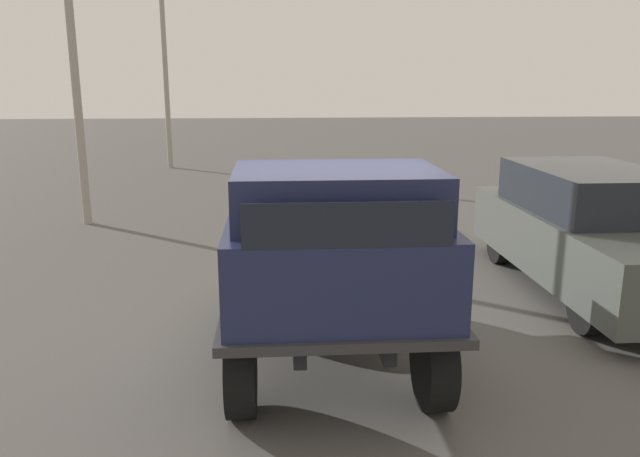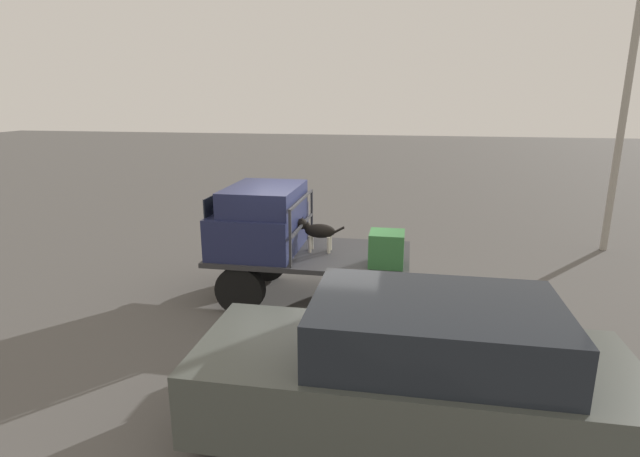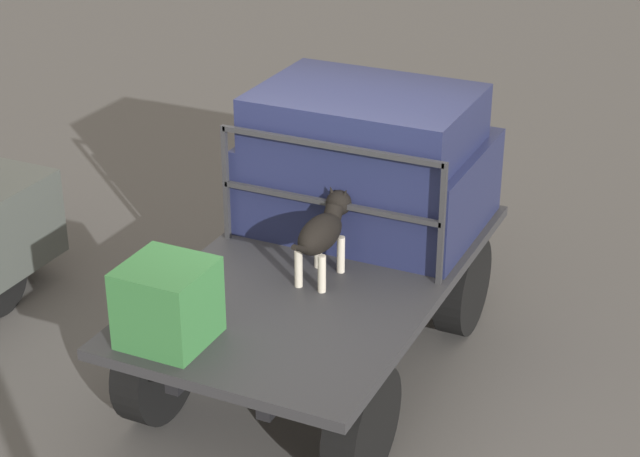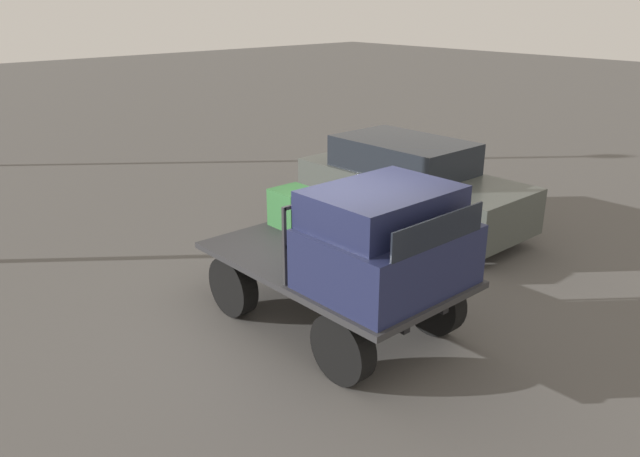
{
  "view_description": "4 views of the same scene",
  "coord_description": "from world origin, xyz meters",
  "px_view_note": "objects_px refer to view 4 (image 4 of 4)",
  "views": [
    {
      "loc": [
        5.85,
        -0.5,
        2.75
      ],
      "look_at": [
        -0.14,
        -0.07,
        1.3
      ],
      "focal_mm": 35.0,
      "sensor_mm": 36.0,
      "label": 1
    },
    {
      "loc": [
        -1.64,
        8.28,
        3.55
      ],
      "look_at": [
        -0.14,
        -0.07,
        1.3
      ],
      "focal_mm": 28.0,
      "sensor_mm": 36.0,
      "label": 2
    },
    {
      "loc": [
        -6.48,
        -3.04,
        4.67
      ],
      "look_at": [
        -0.14,
        -0.07,
        1.3
      ],
      "focal_mm": 60.0,
      "sensor_mm": 36.0,
      "label": 3
    },
    {
      "loc": [
        5.37,
        -5.01,
        4.05
      ],
      "look_at": [
        -0.14,
        -0.07,
        1.3
      ],
      "focal_mm": 35.0,
      "sensor_mm": 36.0,
      "label": 4
    }
  ],
  "objects_px": {
    "flatbed_truck": "(331,280)",
    "parked_sedan": "(409,184)",
    "dog": "(324,233)",
    "cargo_crate": "(294,207)"
  },
  "relations": [
    {
      "from": "dog",
      "to": "cargo_crate",
      "type": "distance_m",
      "value": 1.39
    },
    {
      "from": "flatbed_truck",
      "to": "parked_sedan",
      "type": "relative_size",
      "value": 0.78
    },
    {
      "from": "dog",
      "to": "parked_sedan",
      "type": "xyz_separation_m",
      "value": [
        -1.73,
        3.7,
        -0.45
      ]
    },
    {
      "from": "dog",
      "to": "cargo_crate",
      "type": "bearing_deg",
      "value": 167.9
    },
    {
      "from": "dog",
      "to": "cargo_crate",
      "type": "xyz_separation_m",
      "value": [
        -1.27,
        0.55,
        -0.1
      ]
    },
    {
      "from": "parked_sedan",
      "to": "dog",
      "type": "bearing_deg",
      "value": -61.89
    },
    {
      "from": "dog",
      "to": "parked_sedan",
      "type": "relative_size",
      "value": 0.2
    },
    {
      "from": "flatbed_truck",
      "to": "cargo_crate",
      "type": "relative_size",
      "value": 6.18
    },
    {
      "from": "dog",
      "to": "cargo_crate",
      "type": "height_order",
      "value": "dog"
    },
    {
      "from": "dog",
      "to": "parked_sedan",
      "type": "distance_m",
      "value": 4.11
    }
  ]
}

